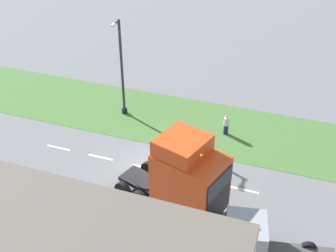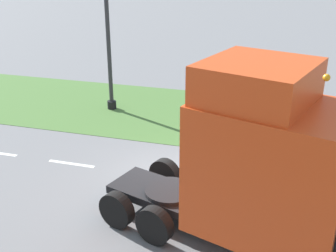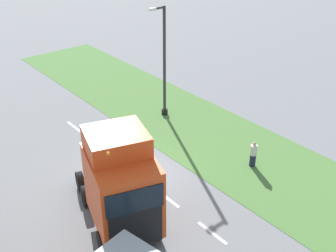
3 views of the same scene
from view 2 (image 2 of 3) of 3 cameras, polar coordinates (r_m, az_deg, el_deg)
ground_plane at (r=14.37m, az=0.96°, el=-7.15°), size 120.00×120.00×0.00m
grass_verge at (r=19.67m, az=5.55°, el=1.32°), size 7.00×44.00×0.01m
lane_markings at (r=14.55m, az=-1.72°, el=-6.75°), size 0.16×14.60×0.00m
lorry_cab at (r=10.26m, az=12.67°, el=-5.16°), size 4.37×6.74×5.06m
lamp_post at (r=19.77m, az=-8.15°, el=11.41°), size 1.33×0.43×7.45m
pedestrian at (r=18.68m, az=15.31°, el=1.83°), size 0.39×0.39×1.54m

